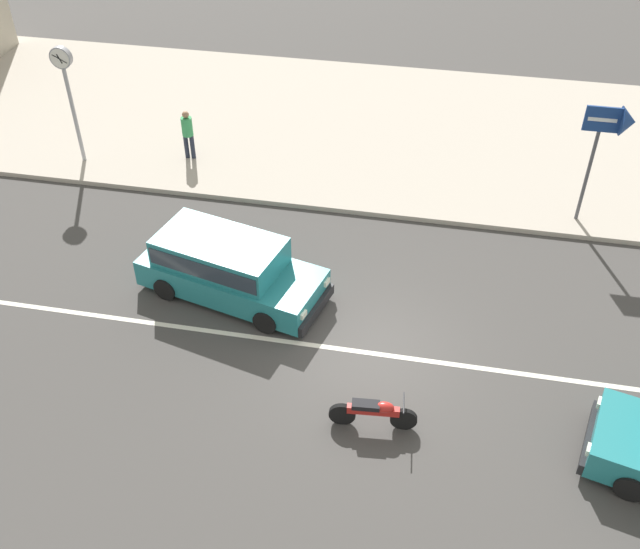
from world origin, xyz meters
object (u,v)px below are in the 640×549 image
arrow_signboard (620,127)px  pedestrian_mid_kerb (188,131)px  motorcycle_0 (374,412)px  street_clock (66,78)px  minivan_teal_2 (227,265)px

arrow_signboard → pedestrian_mid_kerb: size_ratio=2.18×
motorcycle_0 → street_clock: size_ratio=0.49×
arrow_signboard → pedestrian_mid_kerb: 12.45m
street_clock → arrow_signboard: (15.48, -0.40, 0.19)m
street_clock → arrow_signboard: size_ratio=1.06×
motorcycle_0 → pedestrian_mid_kerb: (-7.12, 9.42, 0.66)m
motorcycle_0 → street_clock: 13.73m
motorcycle_0 → arrow_signboard: arrow_signboard is taller
arrow_signboard → pedestrian_mid_kerb: (-12.23, 1.17, -2.01)m
motorcycle_0 → minivan_teal_2: bearing=139.4°
arrow_signboard → street_clock: bearing=178.5°
motorcycle_0 → pedestrian_mid_kerb: bearing=127.1°
minivan_teal_2 → street_clock: street_clock is taller
minivan_teal_2 → arrow_signboard: 10.63m
motorcycle_0 → arrow_signboard: bearing=58.2°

